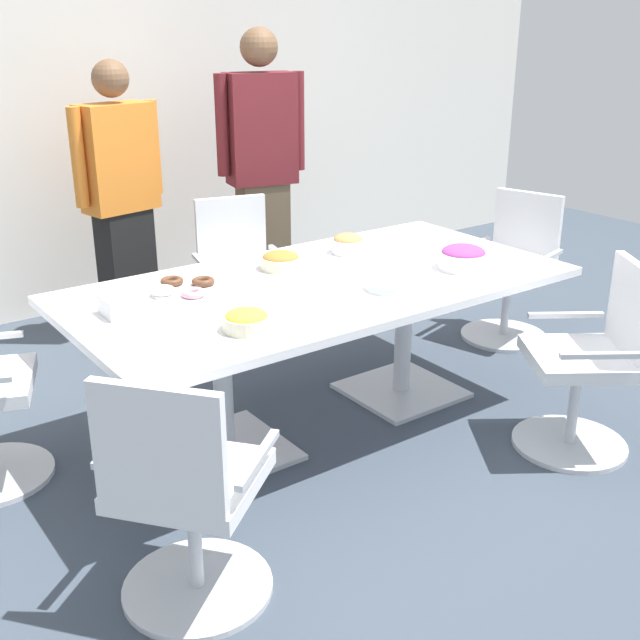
{
  "coord_description": "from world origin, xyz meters",
  "views": [
    {
      "loc": [
        -2.11,
        -2.91,
        1.93
      ],
      "look_at": [
        0.0,
        0.0,
        0.55
      ],
      "focal_mm": 44.37,
      "sensor_mm": 36.0,
      "label": 1
    }
  ],
  "objects": [
    {
      "name": "napkin_pile",
      "position": [
        -0.95,
        0.13,
        0.79
      ],
      "size": [
        0.15,
        0.15,
        0.08
      ],
      "primitive_type": "cube",
      "color": "white",
      "rests_on": "conference_table"
    },
    {
      "name": "office_chair_0",
      "position": [
        0.86,
        -0.94,
        0.41
      ],
      "size": [
        0.75,
        0.75,
        0.91
      ],
      "rotation": [
        0.0,
        0.0,
        0.97
      ],
      "color": "silver",
      "rests_on": "ground"
    },
    {
      "name": "snack_bowl_pretzels",
      "position": [
        -0.04,
        0.28,
        0.79
      ],
      "size": [
        0.21,
        0.21,
        0.09
      ],
      "color": "beige",
      "rests_on": "conference_table"
    },
    {
      "name": "person_standing_0",
      "position": [
        -0.28,
        1.71,
        0.89
      ],
      "size": [
        0.61,
        0.3,
        1.7
      ],
      "rotation": [
        0.0,
        0.0,
        -2.95
      ],
      "color": "black",
      "rests_on": "ground"
    },
    {
      "name": "snack_bowl_cookies",
      "position": [
        0.4,
        0.3,
        0.8
      ],
      "size": [
        0.18,
        0.18,
        0.11
      ],
      "color": "white",
      "rests_on": "conference_table"
    },
    {
      "name": "office_chair_1",
      "position": [
        1.67,
        0.23,
        0.41
      ],
      "size": [
        0.66,
        0.66,
        0.91
      ],
      "rotation": [
        0.0,
        0.0,
        -4.45
      ],
      "color": "silver",
      "rests_on": "ground"
    },
    {
      "name": "office_chair_2",
      "position": [
        0.19,
        1.1,
        0.41
      ],
      "size": [
        0.65,
        0.65,
        0.91
      ],
      "rotation": [
        0.0,
        0.0,
        -3.38
      ],
      "color": "silver",
      "rests_on": "ground"
    },
    {
      "name": "donut_platter",
      "position": [
        -0.6,
        0.23,
        0.77
      ],
      "size": [
        0.32,
        0.32,
        0.04
      ],
      "color": "white",
      "rests_on": "conference_table"
    },
    {
      "name": "office_chair_4",
      "position": [
        -1.15,
        -0.81,
        0.41
      ],
      "size": [
        0.76,
        0.76,
        0.91
      ],
      "rotation": [
        0.0,
        0.0,
        -0.89
      ],
      "color": "silver",
      "rests_on": "ground"
    },
    {
      "name": "snack_bowl_chips_yellow",
      "position": [
        -0.61,
        -0.34,
        0.79
      ],
      "size": [
        0.19,
        0.19,
        0.09
      ],
      "color": "beige",
      "rests_on": "conference_table"
    },
    {
      "name": "conference_table",
      "position": [
        0.0,
        0.0,
        0.63
      ],
      "size": [
        2.4,
        1.2,
        0.75
      ],
      "color": "white",
      "rests_on": "ground"
    },
    {
      "name": "back_wall",
      "position": [
        0.0,
        2.4,
        1.4
      ],
      "size": [
        8.0,
        0.1,
        2.8
      ],
      "primitive_type": "cube",
      "color": "white",
      "rests_on": "ground"
    },
    {
      "name": "snack_bowl_candy_mix",
      "position": [
        0.7,
        -0.26,
        0.81
      ],
      "size": [
        0.25,
        0.25,
        0.12
      ],
      "color": "white",
      "rests_on": "conference_table"
    },
    {
      "name": "ground_plane",
      "position": [
        0.0,
        0.0,
        -0.01
      ],
      "size": [
        10.0,
        10.0,
        0.01
      ],
      "primitive_type": "cube",
      "color": "#3D4754"
    },
    {
      "name": "person_standing_1",
      "position": [
        0.66,
        1.56,
        0.99
      ],
      "size": [
        0.61,
        0.3,
        1.87
      ],
      "rotation": [
        0.0,
        0.0,
        -3.34
      ],
      "color": "brown",
      "rests_on": "ground"
    },
    {
      "name": "plate_stack",
      "position": [
        0.18,
        -0.29,
        0.77
      ],
      "size": [
        0.21,
        0.21,
        0.04
      ],
      "color": "white",
      "rests_on": "conference_table"
    }
  ]
}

